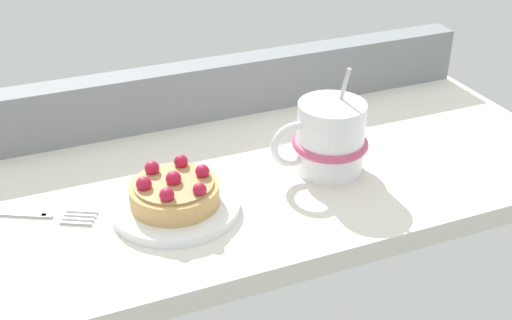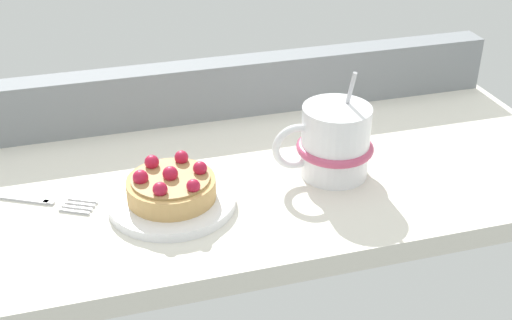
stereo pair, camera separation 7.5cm
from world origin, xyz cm
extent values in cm
cube|color=silver|center=(0.00, 0.00, -1.27)|extent=(88.91, 36.02, 2.53)
cube|color=gray|center=(0.00, 15.98, 3.82)|extent=(87.13, 4.06, 7.63)
cylinder|color=white|center=(-5.64, -4.82, 0.52)|extent=(13.83, 13.83, 1.04)
cylinder|color=white|center=(-5.64, -4.82, 0.26)|extent=(7.61, 7.61, 0.52)
cylinder|color=tan|center=(-5.64, -4.82, 2.15)|extent=(9.60, 9.60, 2.22)
cylinder|color=#AB854F|center=(-5.64, -4.82, 3.41)|extent=(8.45, 8.45, 0.30)
sphere|color=#B71938|center=(-5.64, -4.82, 4.00)|extent=(1.67, 1.67, 1.67)
sphere|color=#B71938|center=(-2.38, -4.61, 4.03)|extent=(1.54, 1.54, 1.54)
sphere|color=#B71938|center=(-3.86, -1.71, 4.03)|extent=(1.55, 1.55, 1.55)
sphere|color=#B71938|center=(-7.17, -1.90, 4.06)|extent=(1.60, 1.60, 1.60)
sphere|color=#B71938|center=(-8.77, -4.61, 3.95)|extent=(1.66, 1.66, 1.66)
sphere|color=#B71938|center=(-7.17, -7.60, 4.00)|extent=(1.55, 1.55, 1.55)
sphere|color=#B71938|center=(-3.78, -7.84, 3.96)|extent=(1.46, 1.46, 1.46)
cylinder|color=white|center=(13.73, -3.32, 4.26)|extent=(7.88, 7.88, 8.52)
torus|color=#C64C70|center=(13.73, -3.32, 3.47)|extent=(8.94, 8.94, 1.02)
torus|color=white|center=(8.95, -3.32, 4.26)|extent=(5.63, 0.86, 5.63)
cylinder|color=#B7B7BC|center=(15.30, -2.73, 9.47)|extent=(0.96, 2.06, 6.27)
cube|color=#B7B7BC|center=(-18.61, -0.74, 0.30)|extent=(1.32, 1.06, 0.60)
cube|color=#B7B7BC|center=(-16.03, -3.35, 0.30)|extent=(3.20, 1.85, 0.60)
cube|color=#B7B7BC|center=(-15.69, -2.71, 0.30)|extent=(3.20, 1.85, 0.60)
cube|color=#B7B7BC|center=(-15.34, -2.06, 0.30)|extent=(3.20, 1.85, 0.60)
cube|color=#B7B7BC|center=(-15.00, -1.41, 0.30)|extent=(3.20, 1.85, 0.60)
camera|label=1|loc=(-21.01, -63.92, 40.74)|focal=47.45mm
camera|label=2|loc=(-13.98, -66.40, 40.74)|focal=47.45mm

